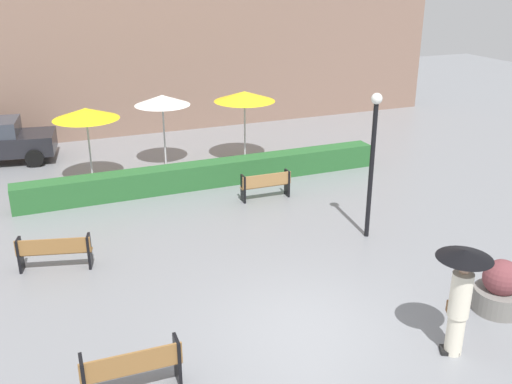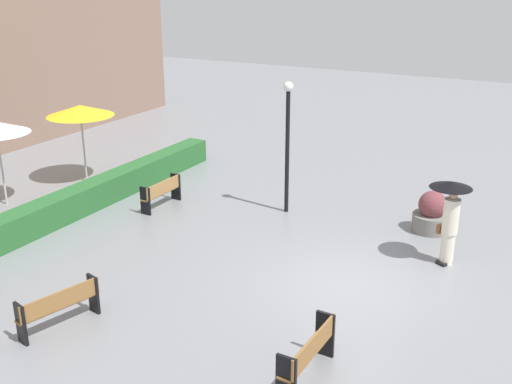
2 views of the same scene
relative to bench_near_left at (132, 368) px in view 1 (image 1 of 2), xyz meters
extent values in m
plane|color=gray|center=(3.58, 0.62, -0.52)|extent=(60.00, 60.00, 0.00)
cube|color=olive|center=(0.00, 0.06, -0.06)|extent=(1.67, 0.31, 0.04)
cube|color=olive|center=(0.00, -0.09, 0.16)|extent=(1.67, 0.08, 0.40)
cube|color=black|center=(-0.77, 0.06, -0.08)|extent=(0.07, 0.36, 0.88)
cube|color=black|center=(0.77, 0.02, -0.08)|extent=(0.07, 0.36, 0.88)
cube|color=olive|center=(-0.84, 5.03, -0.09)|extent=(1.70, 0.66, 0.04)
cube|color=olive|center=(-0.87, 4.90, 0.12)|extent=(1.65, 0.47, 0.37)
cube|color=black|center=(-1.61, 5.21, -0.11)|extent=(0.14, 0.33, 0.83)
cube|color=black|center=(-0.08, 4.81, -0.11)|extent=(0.14, 0.33, 0.83)
cube|color=#9E7242|center=(5.48, 7.26, -0.09)|extent=(1.58, 0.28, 0.04)
cube|color=#9E7242|center=(5.48, 7.12, 0.12)|extent=(1.57, 0.08, 0.39)
cube|color=black|center=(4.76, 7.26, -0.10)|extent=(0.07, 0.34, 0.84)
cube|color=black|center=(6.21, 7.22, -0.10)|extent=(0.07, 0.34, 0.84)
cylinder|color=silver|center=(5.69, -1.13, -0.12)|extent=(0.32, 0.32, 0.80)
cube|color=black|center=(5.64, -1.10, -0.48)|extent=(0.41, 0.38, 0.08)
cylinder|color=silver|center=(5.69, -1.13, 0.71)|extent=(0.38, 0.38, 0.87)
sphere|color=tan|center=(5.69, -1.13, 1.25)|extent=(0.21, 0.21, 0.21)
cube|color=brown|center=(5.78, -0.92, 0.33)|extent=(0.29, 0.22, 0.22)
cylinder|color=black|center=(5.74, -1.04, 1.02)|extent=(0.02, 0.02, 0.90)
cone|color=black|center=(5.74, -1.04, 1.47)|extent=(1.00, 1.00, 0.16)
cylinder|color=slate|center=(7.51, -0.31, -0.29)|extent=(1.02, 1.02, 0.48)
sphere|color=brown|center=(7.51, -0.31, 0.23)|extent=(0.76, 0.76, 0.76)
cylinder|color=black|center=(6.93, 3.78, 1.26)|extent=(0.12, 0.12, 3.57)
sphere|color=white|center=(6.93, 3.78, 3.17)|extent=(0.28, 0.28, 0.28)
cylinder|color=silver|center=(0.74, 10.66, 0.65)|extent=(0.06, 0.06, 2.35)
cone|color=yellow|center=(0.74, 10.66, 1.83)|extent=(2.10, 2.10, 0.35)
cylinder|color=silver|center=(3.42, 11.53, 0.67)|extent=(0.06, 0.06, 2.39)
cone|color=white|center=(3.42, 11.53, 1.87)|extent=(1.93, 1.93, 0.35)
cylinder|color=silver|center=(6.24, 10.93, 0.69)|extent=(0.06, 0.06, 2.42)
cone|color=yellow|center=(6.24, 10.93, 1.89)|extent=(2.18, 2.18, 0.35)
cube|color=#28602D|center=(4.19, 9.02, -0.13)|extent=(11.97, 0.70, 0.79)
cube|color=#846656|center=(3.58, 16.62, 3.87)|extent=(28.00, 1.20, 8.79)
cylinder|color=black|center=(-0.68, 14.92, -0.20)|extent=(0.67, 0.32, 0.64)
cylinder|color=black|center=(-0.95, 13.19, -0.20)|extent=(0.67, 0.32, 0.64)
camera|label=1|loc=(-1.06, -8.01, 6.15)|focal=40.61mm
camera|label=2|loc=(-8.32, -3.48, 6.16)|focal=43.10mm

